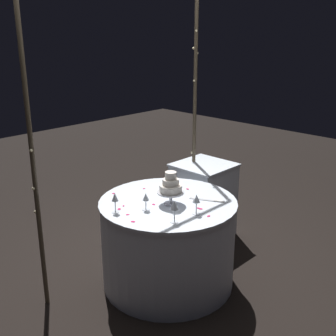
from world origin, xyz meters
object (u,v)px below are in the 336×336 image
tiered_cake (171,186)px  wine_glass_1 (174,206)px  side_table (203,200)px  cake_knife (209,200)px  wine_glass_2 (115,198)px  decorative_arch (126,97)px  main_table (168,242)px  wine_glass_3 (196,200)px  wine_glass_0 (146,198)px

tiered_cake → wine_glass_1: tiered_cake is taller
side_table → cake_knife: size_ratio=2.92×
wine_glass_2 → cake_knife: 0.79m
decorative_arch → wine_glass_2: decorative_arch is taller
main_table → wine_glass_3: size_ratio=7.22×
wine_glass_0 → wine_glass_3: bearing=-56.8°
wine_glass_0 → wine_glass_3: (0.22, -0.33, 0.02)m
tiered_cake → side_table: bearing=24.2°
wine_glass_2 → cake_knife: (0.69, -0.38, -0.11)m
wine_glass_1 → wine_glass_2: size_ratio=1.06×
decorative_arch → wine_glass_2: bearing=-141.0°
main_table → tiered_cake: (-0.03, -0.06, 0.54)m
tiered_cake → cake_knife: size_ratio=1.01×
wine_glass_3 → wine_glass_0: bearing=123.2°
tiered_cake → wine_glass_1: size_ratio=1.61×
tiered_cake → wine_glass_0: tiered_cake is taller
wine_glass_1 → main_table: bearing=50.7°
wine_glass_3 → cake_knife: wine_glass_3 is taller
decorative_arch → wine_glass_0: decorative_arch is taller
decorative_arch → cake_knife: 1.12m
side_table → wine_glass_3: wine_glass_3 is taller
tiered_cake → wine_glass_0: (-0.22, 0.06, -0.05)m
wine_glass_3 → main_table: bearing=84.4°
wine_glass_0 → cake_knife: wine_glass_0 is taller
side_table → wine_glass_2: wine_glass_2 is taller
wine_glass_3 → cake_knife: (0.28, 0.09, -0.11)m
decorative_arch → wine_glass_0: size_ratio=17.58×
cake_knife → wine_glass_0: bearing=154.2°
wine_glass_1 → cake_knife: size_ratio=0.63×
wine_glass_2 → tiered_cake: bearing=-25.2°
side_table → cake_knife: side_table is taller
wine_glass_3 → cake_knife: size_ratio=0.58×
wine_glass_2 → wine_glass_3: size_ratio=1.02×
wine_glass_0 → side_table: bearing=17.4°
side_table → main_table: bearing=-158.3°
decorative_arch → wine_glass_1: 1.09m
wine_glass_1 → wine_glass_2: bearing=112.8°
decorative_arch → main_table: decorative_arch is taller
decorative_arch → side_table: (0.91, -0.13, -1.17)m
decorative_arch → tiered_cake: bearing=-93.1°
tiered_cake → wine_glass_2: 0.46m
wine_glass_2 → cake_knife: bearing=-28.6°
wine_glass_2 → wine_glass_3: bearing=-48.7°
main_table → cake_knife: bearing=-44.5°
main_table → side_table: (0.91, 0.36, 0.02)m
decorative_arch → side_table: size_ratio=3.12×
decorative_arch → wine_glass_2: size_ratio=15.35×
wine_glass_1 → wine_glass_3: 0.23m
main_table → side_table: 0.98m
tiered_cake → wine_glass_2: bearing=154.8°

